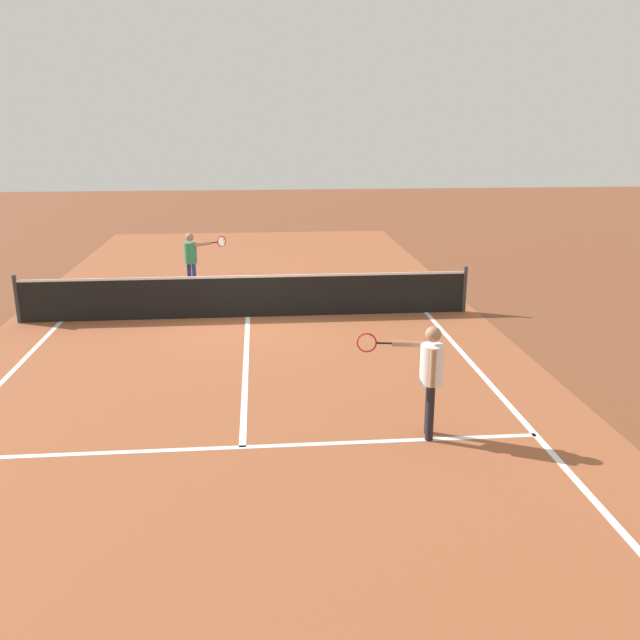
% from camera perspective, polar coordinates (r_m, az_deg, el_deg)
% --- Properties ---
extents(ground_plane, '(60.00, 60.00, 0.00)m').
position_cam_1_polar(ground_plane, '(15.34, -6.12, 0.26)').
color(ground_plane, brown).
extents(court_surface_inbounds, '(10.62, 24.40, 0.00)m').
position_cam_1_polar(court_surface_inbounds, '(15.34, -6.12, 0.26)').
color(court_surface_inbounds, '#9E5433').
rests_on(court_surface_inbounds, ground_plane).
extents(line_sideline_right, '(0.10, 11.89, 0.01)m').
position_cam_1_polar(line_sideline_right, '(10.48, 16.81, -8.18)').
color(line_sideline_right, white).
rests_on(line_sideline_right, ground_plane).
extents(line_service_near, '(8.22, 0.10, 0.01)m').
position_cam_1_polar(line_service_near, '(9.36, -6.57, -10.62)').
color(line_service_near, white).
rests_on(line_service_near, ground_plane).
extents(line_center_service, '(0.10, 6.40, 0.01)m').
position_cam_1_polar(line_center_service, '(12.30, -6.29, -3.85)').
color(line_center_service, white).
rests_on(line_center_service, ground_plane).
extents(net, '(10.08, 0.09, 1.07)m').
position_cam_1_polar(net, '(15.21, -6.17, 2.04)').
color(net, '#33383D').
rests_on(net, ground_plane).
extents(player_near, '(1.15, 0.66, 1.61)m').
position_cam_1_polar(player_near, '(9.33, 9.22, -4.14)').
color(player_near, black).
rests_on(player_near, ground_plane).
extents(player_far, '(1.05, 0.68, 1.54)m').
position_cam_1_polar(player_far, '(17.66, -10.79, 5.36)').
color(player_far, navy).
rests_on(player_far, ground_plane).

